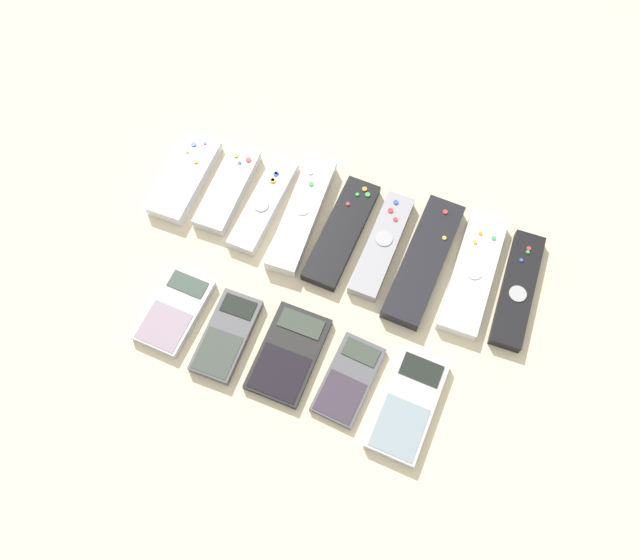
# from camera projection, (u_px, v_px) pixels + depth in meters

# --- Properties ---
(ground_plane) EXTENTS (3.00, 3.00, 0.00)m
(ground_plane) POSITION_uv_depth(u_px,v_px,m) (312.00, 302.00, 0.94)
(ground_plane) COLOR beige
(remote_0) EXTENTS (0.06, 0.16, 0.02)m
(remote_0) POSITION_uv_depth(u_px,v_px,m) (185.00, 178.00, 1.02)
(remote_0) COLOR silver
(remote_0) RESTS_ON ground_plane
(remote_1) EXTENTS (0.06, 0.16, 0.02)m
(remote_1) POSITION_uv_depth(u_px,v_px,m) (228.00, 189.00, 1.01)
(remote_1) COLOR #B7B7BC
(remote_1) RESTS_ON ground_plane
(remote_2) EXTENTS (0.05, 0.18, 0.02)m
(remote_2) POSITION_uv_depth(u_px,v_px,m) (264.00, 204.00, 1.00)
(remote_2) COLOR #B7B7BC
(remote_2) RESTS_ON ground_plane
(remote_3) EXTENTS (0.06, 0.21, 0.02)m
(remote_3) POSITION_uv_depth(u_px,v_px,m) (302.00, 214.00, 0.99)
(remote_3) COLOR silver
(remote_3) RESTS_ON ground_plane
(remote_4) EXTENTS (0.06, 0.20, 0.02)m
(remote_4) POSITION_uv_depth(u_px,v_px,m) (341.00, 232.00, 0.98)
(remote_4) COLOR black
(remote_4) RESTS_ON ground_plane
(remote_5) EXTENTS (0.05, 0.19, 0.02)m
(remote_5) POSITION_uv_depth(u_px,v_px,m) (382.00, 245.00, 0.97)
(remote_5) COLOR gray
(remote_5) RESTS_ON ground_plane
(remote_6) EXTENTS (0.07, 0.22, 0.02)m
(remote_6) POSITION_uv_depth(u_px,v_px,m) (424.00, 261.00, 0.95)
(remote_6) COLOR black
(remote_6) RESTS_ON ground_plane
(remote_7) EXTENTS (0.06, 0.20, 0.02)m
(remote_7) POSITION_uv_depth(u_px,v_px,m) (473.00, 274.00, 0.95)
(remote_7) COLOR silver
(remote_7) RESTS_ON ground_plane
(remote_8) EXTENTS (0.05, 0.19, 0.02)m
(remote_8) POSITION_uv_depth(u_px,v_px,m) (518.00, 289.00, 0.94)
(remote_8) COLOR black
(remote_8) RESTS_ON ground_plane
(calculator_0) EXTENTS (0.08, 0.13, 0.02)m
(calculator_0) POSITION_uv_depth(u_px,v_px,m) (175.00, 311.00, 0.92)
(calculator_0) COLOR #B2B2B7
(calculator_0) RESTS_ON ground_plane
(calculator_1) EXTENTS (0.06, 0.13, 0.02)m
(calculator_1) POSITION_uv_depth(u_px,v_px,m) (227.00, 335.00, 0.91)
(calculator_1) COLOR #4C4C51
(calculator_1) RESTS_ON ground_plane
(calculator_2) EXTENTS (0.08, 0.14, 0.01)m
(calculator_2) POSITION_uv_depth(u_px,v_px,m) (288.00, 353.00, 0.90)
(calculator_2) COLOR black
(calculator_2) RESTS_ON ground_plane
(calculator_3) EXTENTS (0.07, 0.13, 0.01)m
(calculator_3) POSITION_uv_depth(u_px,v_px,m) (349.00, 379.00, 0.88)
(calculator_3) COLOR #4C4C51
(calculator_3) RESTS_ON ground_plane
(calculator_4) EXTENTS (0.08, 0.16, 0.02)m
(calculator_4) POSITION_uv_depth(u_px,v_px,m) (408.00, 405.00, 0.86)
(calculator_4) COLOR #B2B2B7
(calculator_4) RESTS_ON ground_plane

